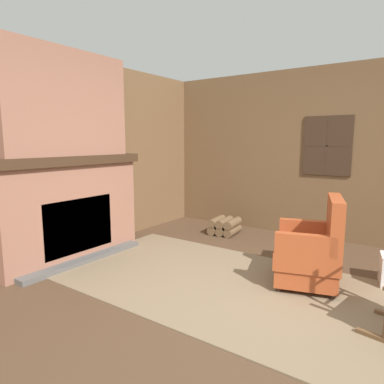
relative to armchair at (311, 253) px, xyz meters
name	(u,v)px	position (x,y,z in m)	size (l,w,h in m)	color
ground_plane	(252,315)	(-0.23, -0.91, -0.35)	(14.00, 14.00, 0.00)	#4C3523
wood_panel_wall_left	(54,157)	(-3.00, -0.91, 0.94)	(0.06, 6.09, 2.57)	brown
wood_panel_wall_back	(336,154)	(-0.23, 1.87, 0.94)	(6.09, 0.09, 2.57)	brown
fireplace_hearth	(69,208)	(-2.75, -0.91, 0.30)	(0.64, 1.98, 1.31)	#93604C
chimney_breast	(63,104)	(-2.76, -0.91, 1.58)	(0.38, 1.65, 1.25)	#93604C
area_rug	(228,284)	(-0.70, -0.48, -0.34)	(3.88, 2.01, 0.01)	#7A664C
armchair	(311,253)	(0.00, 0.00, 0.00)	(0.79, 0.84, 0.94)	#A84723
firewood_stack	(225,226)	(-1.71, 1.22, -0.22)	(0.46, 0.49, 0.26)	brown
oil_lamp_vase	(4,150)	(-2.80, -1.62, 1.04)	(0.12, 0.12, 0.24)	#99B29E
storage_case	(99,148)	(-2.80, -0.34, 1.03)	(0.14, 0.26, 0.15)	gray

